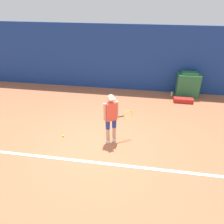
{
  "coord_description": "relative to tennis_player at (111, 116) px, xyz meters",
  "views": [
    {
      "loc": [
        1.34,
        -5.5,
        4.34
      ],
      "look_at": [
        0.39,
        0.42,
        0.97
      ],
      "focal_mm": 35.0,
      "sensor_mm": 36.0,
      "label": 1
    }
  ],
  "objects": [
    {
      "name": "ground_plane",
      "position": [
        -0.4,
        -0.22,
        -0.93
      ],
      "size": [
        24.0,
        24.0,
        0.0
      ],
      "primitive_type": "plane",
      "color": "#B76642"
    },
    {
      "name": "back_wall",
      "position": [
        -0.4,
        4.36,
        0.6
      ],
      "size": [
        24.0,
        0.1,
        3.05
      ],
      "color": "navy",
      "rests_on": "ground_plane"
    },
    {
      "name": "court_baseline",
      "position": [
        -0.4,
        -1.12,
        -0.92
      ],
      "size": [
        21.6,
        0.1,
        0.01
      ],
      "color": "white",
      "rests_on": "ground_plane"
    },
    {
      "name": "tennis_player",
      "position": [
        0.0,
        0.0,
        0.0
      ],
      "size": [
        0.85,
        0.58,
        1.66
      ],
      "rotation": [
        0.0,
        0.0,
        0.55
      ],
      "color": "tan",
      "rests_on": "ground_plane"
    },
    {
      "name": "tennis_ball",
      "position": [
        -1.64,
        -0.04,
        -0.89
      ],
      "size": [
        0.07,
        0.07,
        0.07
      ],
      "color": "#D1E533",
      "rests_on": "ground_plane"
    },
    {
      "name": "covered_chair",
      "position": [
        2.88,
        3.97,
        -0.37
      ],
      "size": [
        0.99,
        0.57,
        1.16
      ],
      "color": "#28663D",
      "rests_on": "ground_plane"
    },
    {
      "name": "equipment_bag",
      "position": [
        2.67,
        3.27,
        -0.83
      ],
      "size": [
        0.84,
        0.29,
        0.19
      ],
      "color": "#B2231E",
      "rests_on": "ground_plane"
    },
    {
      "name": "water_bottle",
      "position": [
        2.23,
        3.93,
        -0.83
      ],
      "size": [
        0.09,
        0.09,
        0.21
      ],
      "color": "white",
      "rests_on": "ground_plane"
    }
  ]
}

